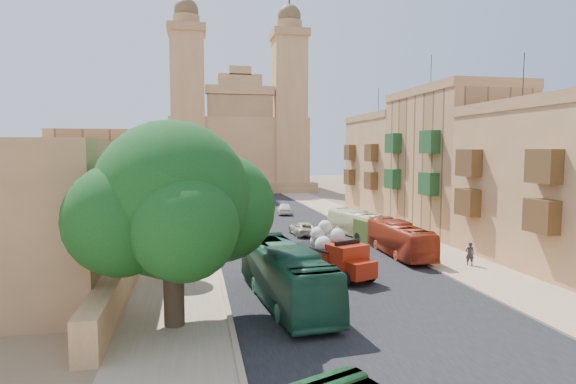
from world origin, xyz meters
name	(u,v)px	position (x,y,z in m)	size (l,w,h in m)	color
ground	(410,344)	(0.00, 0.00, 0.00)	(260.00, 260.00, 0.00)	brown
road_surface	(280,228)	(0.00, 30.00, 0.01)	(14.00, 140.00, 0.01)	black
sidewalk_east	(369,225)	(9.50, 30.00, 0.01)	(5.00, 140.00, 0.01)	tan
sidewalk_west	(185,231)	(-9.50, 30.00, 0.01)	(5.00, 140.00, 0.01)	tan
kerb_east	(346,225)	(7.00, 30.00, 0.06)	(0.25, 140.00, 0.12)	tan
kerb_west	(211,229)	(-7.00, 30.00, 0.06)	(0.25, 140.00, 0.12)	tan
townhouse_b	(558,183)	(15.95, 11.00, 5.66)	(9.00, 14.00, 14.90)	#AF7E4F
townhouse_c	(452,160)	(15.95, 25.00, 6.91)	(9.00, 14.00, 17.40)	tan
townhouse_d	(393,164)	(15.95, 39.00, 6.16)	(9.00, 14.00, 15.90)	#AF7E4F
west_wall	(142,242)	(-12.50, 20.00, 0.90)	(1.00, 40.00, 1.80)	#AF7E4F
west_building_low	(56,203)	(-18.00, 18.00, 4.20)	(10.00, 28.00, 8.40)	#9C6D44
west_building_mid	(115,174)	(-18.00, 44.00, 5.00)	(10.00, 22.00, 10.00)	tan
church	(237,142)	(0.00, 78.61, 9.52)	(28.00, 22.50, 36.30)	#AF7E4F
ficus_tree	(174,205)	(-9.42, 4.01, 5.44)	(9.21, 8.47, 9.21)	#382A1C
street_tree_a	(170,232)	(-10.00, 12.00, 2.93)	(2.86, 2.86, 4.40)	#382A1C
street_tree_b	(177,208)	(-10.00, 24.00, 2.96)	(2.88, 2.88, 4.43)	#382A1C
street_tree_c	(181,192)	(-10.00, 36.00, 3.26)	(3.17, 3.17, 4.88)	#382A1C
street_tree_d	(183,184)	(-10.00, 48.00, 3.37)	(3.28, 3.28, 5.04)	#382A1C
red_truck	(334,253)	(-0.07, 10.75, 1.51)	(4.15, 6.19, 3.43)	maroon
olive_pickup	(378,233)	(6.50, 20.00, 0.94)	(2.92, 4.97, 1.92)	#465921
bus_green_north	(285,274)	(-4.00, 6.21, 1.49)	(2.50, 10.68, 2.98)	#1D5037
bus_red_east	(399,239)	(6.50, 15.68, 1.23)	(2.07, 8.86, 2.47)	#A83418
bus_cream_east	(359,224)	(6.13, 23.76, 1.18)	(1.98, 8.46, 2.36)	#FFFBC0
car_blue_a	(260,242)	(-3.55, 19.29, 0.69)	(1.62, 4.03, 1.37)	#3A5CAB
car_white_a	(241,231)	(-4.44, 25.39, 0.58)	(1.22, 3.49, 1.15)	white
car_cream	(303,229)	(1.31, 25.50, 0.60)	(1.99, 4.31, 1.20)	beige
car_dkblue	(221,203)	(-5.00, 48.70, 0.57)	(1.61, 3.96, 1.15)	#162944
car_white_b	(284,209)	(2.32, 40.22, 0.70)	(1.65, 4.11, 1.40)	white
car_blue_b	(224,197)	(-4.05, 57.48, 0.54)	(1.15, 3.28, 1.08)	#4F8BB9
pedestrian_a	(470,254)	(9.89, 11.73, 0.80)	(0.58, 0.38, 1.60)	#26232A
pedestrian_c	(406,237)	(8.27, 18.27, 0.86)	(1.00, 0.42, 1.71)	#373638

